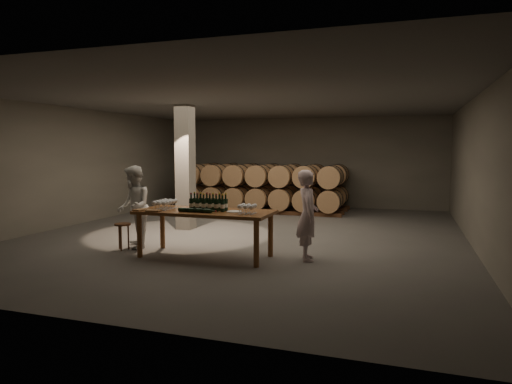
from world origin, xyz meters
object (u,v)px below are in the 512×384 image
(plate, at_px, (234,212))
(person_man, at_px, (308,215))
(bottle_cluster, at_px, (208,204))
(stool, at_px, (123,228))
(person_woman, at_px, (134,207))
(notebook_near, at_px, (153,211))
(tasting_table, at_px, (205,216))

(plate, xyz_separation_m, person_man, (1.31, 0.40, -0.06))
(bottle_cluster, bearing_deg, stool, 179.71)
(plate, height_order, person_woman, person_woman)
(bottle_cluster, xyz_separation_m, notebook_near, (-0.94, -0.43, -0.11))
(bottle_cluster, distance_m, plate, 0.55)
(plate, distance_m, person_man, 1.37)
(person_woman, bearing_deg, bottle_cluster, 46.79)
(tasting_table, xyz_separation_m, bottle_cluster, (0.07, 0.01, 0.22))
(plate, height_order, person_man, person_man)
(person_man, bearing_deg, person_woman, 73.54)
(bottle_cluster, height_order, person_man, person_man)
(plate, height_order, stool, plate)
(stool, xyz_separation_m, person_woman, (0.12, 0.23, 0.42))
(bottle_cluster, height_order, notebook_near, bottle_cluster)
(bottle_cluster, bearing_deg, person_man, 11.25)
(tasting_table, xyz_separation_m, stool, (-1.87, 0.02, -0.35))
(bottle_cluster, bearing_deg, plate, -3.36)
(tasting_table, bearing_deg, notebook_near, -154.07)
(bottle_cluster, height_order, plate, bottle_cluster)
(tasting_table, bearing_deg, stool, 179.43)
(bottle_cluster, distance_m, notebook_near, 1.04)
(stool, bearing_deg, plate, -0.96)
(tasting_table, xyz_separation_m, person_man, (1.92, 0.38, 0.05))
(tasting_table, distance_m, plate, 0.62)
(bottle_cluster, relative_size, plate, 2.55)
(plate, xyz_separation_m, person_woman, (-2.35, 0.27, -0.04))
(plate, relative_size, notebook_near, 1.10)
(notebook_near, xyz_separation_m, person_woman, (-0.88, 0.67, -0.05))
(stool, bearing_deg, tasting_table, -0.57)
(tasting_table, bearing_deg, person_man, 11.12)
(plate, bearing_deg, person_woman, 173.36)
(tasting_table, height_order, plate, plate)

